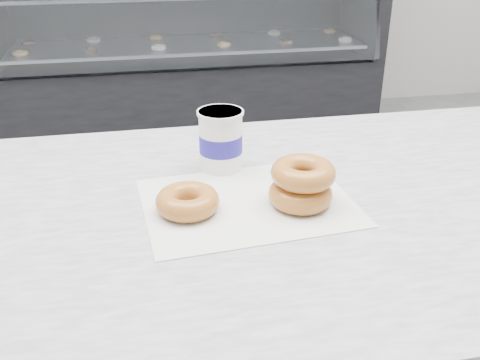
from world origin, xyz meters
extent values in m
plane|color=gray|center=(0.00, 0.00, 0.00)|extent=(5.00, 5.00, 0.00)
cube|color=silver|center=(0.00, -0.60, 0.88)|extent=(3.06, 0.76, 0.04)
cube|color=black|center=(0.00, 2.10, 0.25)|extent=(2.40, 0.70, 0.50)
cube|color=white|center=(0.00, 1.79, 0.88)|extent=(2.28, 0.16, 0.70)
cube|color=silver|center=(0.00, 2.10, 0.58)|extent=(2.20, 0.55, 0.02)
cube|color=silver|center=(-0.18, -0.60, 0.90)|extent=(0.36, 0.29, 0.00)
torus|color=#B77832|center=(-0.28, -0.61, 0.92)|extent=(0.13, 0.13, 0.04)
torus|color=#B77832|center=(-0.10, -0.62, 0.92)|extent=(0.11, 0.11, 0.04)
torus|color=#B77832|center=(-0.09, -0.62, 0.96)|extent=(0.12, 0.12, 0.04)
cylinder|color=white|center=(-0.20, -0.45, 0.96)|extent=(0.09, 0.09, 0.11)
cylinder|color=white|center=(-0.20, -0.45, 1.01)|extent=(0.08, 0.08, 0.01)
cylinder|color=navy|center=(-0.20, -0.45, 0.95)|extent=(0.09, 0.09, 0.03)
camera|label=1|loc=(-0.34, -1.35, 1.33)|focal=40.00mm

